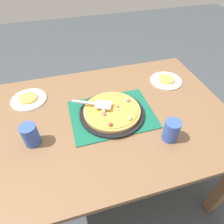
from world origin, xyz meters
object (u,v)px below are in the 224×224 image
object	(u,v)px
plate_far_right	(29,100)
cup_far	(171,130)
cup_near	(30,135)
plate_near_left	(166,81)
served_slice_right	(28,98)
pizza_server	(95,104)
served_slice_left	(166,79)
pizza_pan	(112,113)
pizza	(112,111)

from	to	relation	value
plate_far_right	cup_far	world-z (taller)	cup_far
cup_near	cup_far	xyz separation A→B (m)	(-0.68, 0.17, 0.00)
plate_near_left	served_slice_right	size ratio (longest dim) A/B	2.00
served_slice_right	pizza_server	world-z (taller)	pizza_server
served_slice_left	pizza_server	distance (m)	0.58
pizza_pan	served_slice_left	distance (m)	0.51
pizza	pizza_server	world-z (taller)	pizza_server
plate_near_left	pizza	bearing A→B (deg)	25.42
pizza_pan	pizza	size ratio (longest dim) A/B	1.15
plate_far_right	cup_far	bearing A→B (deg)	143.76
pizza	cup_far	xyz separation A→B (m)	(-0.24, 0.25, 0.03)
pizza	pizza_server	size ratio (longest dim) A/B	1.46
pizza_pan	cup_near	world-z (taller)	cup_near
cup_near	cup_far	world-z (taller)	same
plate_near_left	cup_near	world-z (taller)	cup_near
cup_near	cup_far	size ratio (longest dim) A/B	1.00
plate_far_right	served_slice_right	bearing A→B (deg)	0.00
cup_far	pizza_server	distance (m)	0.44
pizza	pizza_pan	bearing A→B (deg)	-75.60
pizza_pan	cup_near	distance (m)	0.46
served_slice_right	cup_far	xyz separation A→B (m)	(-0.71, 0.52, 0.04)
cup_near	plate_far_right	bearing A→B (deg)	-85.46
plate_far_right	cup_far	size ratio (longest dim) A/B	1.83
plate_far_right	served_slice_right	world-z (taller)	served_slice_right
cup_far	pizza_server	world-z (taller)	cup_far
served_slice_right	cup_far	world-z (taller)	cup_far
served_slice_left	cup_far	world-z (taller)	cup_far
served_slice_left	pizza_server	size ratio (longest dim) A/B	0.49
pizza_pan	plate_far_right	size ratio (longest dim) A/B	1.73
served_slice_left	cup_far	xyz separation A→B (m)	(0.22, 0.47, 0.04)
pizza_pan	pizza_server	xyz separation A→B (m)	(0.09, -0.04, 0.06)
cup_near	cup_far	distance (m)	0.70
pizza	plate_far_right	distance (m)	0.55
plate_far_right	pizza	bearing A→B (deg)	150.11
pizza	cup_near	bearing A→B (deg)	10.70
pizza_pan	plate_near_left	bearing A→B (deg)	-154.76
plate_near_left	served_slice_left	world-z (taller)	served_slice_left
served_slice_left	cup_near	bearing A→B (deg)	18.50
pizza_pan	cup_far	size ratio (longest dim) A/B	3.17
pizza_pan	cup_far	distance (m)	0.35
served_slice_right	cup_near	size ratio (longest dim) A/B	0.92
pizza	cup_far	distance (m)	0.35
served_slice_right	pizza_server	size ratio (longest dim) A/B	0.49
pizza	pizza_server	xyz separation A→B (m)	(0.09, -0.04, 0.04)
pizza_pan	plate_far_right	distance (m)	0.55
pizza_pan	pizza_server	world-z (taller)	pizza_server
plate_near_left	served_slice_left	bearing A→B (deg)	0.00
plate_far_right	served_slice_left	distance (m)	0.94
pizza	plate_near_left	xyz separation A→B (m)	(-0.46, -0.22, -0.03)
pizza	pizza_server	bearing A→B (deg)	-26.81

